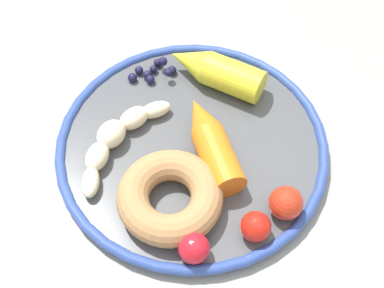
% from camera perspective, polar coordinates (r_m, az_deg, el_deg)
% --- Properties ---
extents(dining_table, '(1.01, 0.93, 0.75)m').
position_cam_1_polar(dining_table, '(0.66, -0.66, -10.08)').
color(dining_table, gray).
rests_on(dining_table, ground_plane).
extents(plate, '(0.32, 0.32, 0.02)m').
position_cam_1_polar(plate, '(0.61, 0.00, -0.15)').
color(plate, '#4B4E51').
rests_on(plate, dining_table).
extents(banana, '(0.09, 0.15, 0.03)m').
position_cam_1_polar(banana, '(0.60, -8.39, 0.63)').
color(banana, '#F6EABD').
rests_on(banana, plate).
extents(carrot_orange, '(0.13, 0.07, 0.04)m').
position_cam_1_polar(carrot_orange, '(0.58, 2.11, 0.28)').
color(carrot_orange, orange).
rests_on(carrot_orange, plate).
extents(carrot_yellow, '(0.13, 0.10, 0.04)m').
position_cam_1_polar(carrot_yellow, '(0.65, 2.59, 8.12)').
color(carrot_yellow, yellow).
rests_on(carrot_yellow, plate).
extents(donut, '(0.16, 0.16, 0.03)m').
position_cam_1_polar(donut, '(0.55, -2.38, -5.98)').
color(donut, '#B27E4C').
rests_on(donut, plate).
extents(blueberry_pile, '(0.04, 0.06, 0.02)m').
position_cam_1_polar(blueberry_pile, '(0.67, -4.32, 8.04)').
color(blueberry_pile, '#191638').
rests_on(blueberry_pile, plate).
extents(tomato_near, '(0.04, 0.04, 0.04)m').
position_cam_1_polar(tomato_near, '(0.55, 10.34, -6.45)').
color(tomato_near, red).
rests_on(tomato_near, plate).
extents(tomato_mid, '(0.03, 0.03, 0.03)m').
position_cam_1_polar(tomato_mid, '(0.54, 7.05, -9.06)').
color(tomato_mid, red).
rests_on(tomato_mid, plate).
extents(tomato_far, '(0.03, 0.03, 0.03)m').
position_cam_1_polar(tomato_far, '(0.52, 0.21, -11.45)').
color(tomato_far, red).
rests_on(tomato_far, plate).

